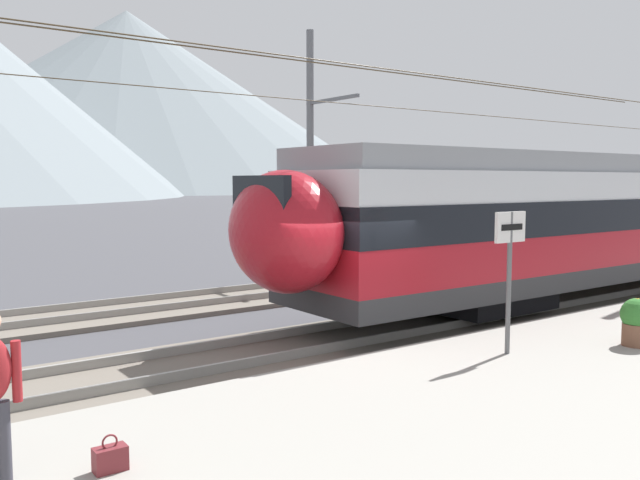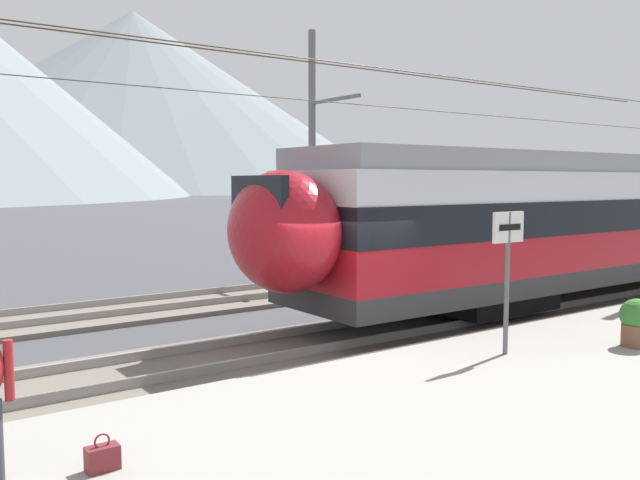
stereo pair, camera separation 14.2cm
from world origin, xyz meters
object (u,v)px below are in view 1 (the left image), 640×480
object	(u,v)px
catenary_mast_far_side	(313,151)
platform_sign	(510,250)
potted_plant_platform_edge	(637,320)
handbag_beside_passenger	(110,458)

from	to	relation	value
catenary_mast_far_side	platform_sign	distance (m)	11.52
platform_sign	potted_plant_platform_edge	size ratio (longest dim) A/B	2.82
catenary_mast_far_side	potted_plant_platform_edge	xyz separation A→B (m)	(-1.41, -11.70, -3.36)
platform_sign	potted_plant_platform_edge	bearing A→B (deg)	-23.54
platform_sign	handbag_beside_passenger	distance (m)	7.00
handbag_beside_passenger	platform_sign	bearing A→B (deg)	4.84
catenary_mast_far_side	platform_sign	bearing A→B (deg)	-108.77
platform_sign	potted_plant_platform_edge	xyz separation A→B (m)	(2.24, -0.97, -1.26)
platform_sign	potted_plant_platform_edge	distance (m)	2.75
platform_sign	handbag_beside_passenger	xyz separation A→B (m)	(-6.79, -0.57, -1.59)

